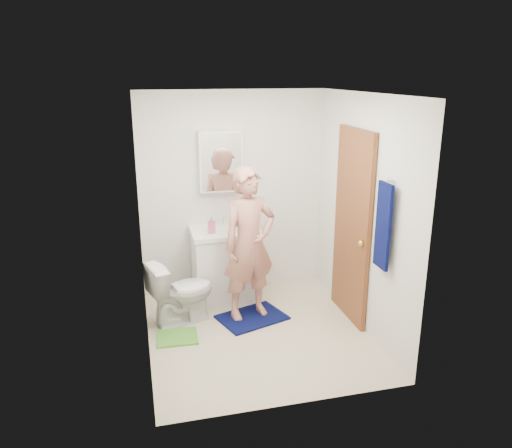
{
  "coord_description": "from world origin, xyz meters",
  "views": [
    {
      "loc": [
        -1.13,
        -4.47,
        2.59
      ],
      "look_at": [
        0.05,
        0.25,
        1.1
      ],
      "focal_mm": 35.0,
      "sensor_mm": 36.0,
      "label": 1
    }
  ],
  "objects": [
    {
      "name": "floor",
      "position": [
        0.0,
        0.0,
        -0.01
      ],
      "size": [
        2.2,
        2.4,
        0.02
      ],
      "primitive_type": "cube",
      "color": "beige",
      "rests_on": "ground"
    },
    {
      "name": "ceiling",
      "position": [
        0.0,
        0.0,
        2.41
      ],
      "size": [
        2.2,
        2.4,
        0.02
      ],
      "primitive_type": "cube",
      "color": "white",
      "rests_on": "ground"
    },
    {
      "name": "wall_back",
      "position": [
        0.0,
        1.21,
        1.2
      ],
      "size": [
        2.2,
        0.02,
        2.4
      ],
      "primitive_type": "cube",
      "color": "silver",
      "rests_on": "ground"
    },
    {
      "name": "wall_front",
      "position": [
        0.0,
        -1.21,
        1.2
      ],
      "size": [
        2.2,
        0.02,
        2.4
      ],
      "primitive_type": "cube",
      "color": "silver",
      "rests_on": "ground"
    },
    {
      "name": "wall_left",
      "position": [
        -1.11,
        0.0,
        1.2
      ],
      "size": [
        0.02,
        2.4,
        2.4
      ],
      "primitive_type": "cube",
      "color": "silver",
      "rests_on": "ground"
    },
    {
      "name": "wall_right",
      "position": [
        1.11,
        0.0,
        1.2
      ],
      "size": [
        0.02,
        2.4,
        2.4
      ],
      "primitive_type": "cube",
      "color": "silver",
      "rests_on": "ground"
    },
    {
      "name": "vanity_cabinet",
      "position": [
        -0.15,
        0.91,
        0.4
      ],
      "size": [
        0.75,
        0.55,
        0.8
      ],
      "primitive_type": "cube",
      "color": "white",
      "rests_on": "floor"
    },
    {
      "name": "countertop",
      "position": [
        -0.15,
        0.91,
        0.83
      ],
      "size": [
        0.79,
        0.59,
        0.05
      ],
      "primitive_type": "cube",
      "color": "white",
      "rests_on": "vanity_cabinet"
    },
    {
      "name": "sink_basin",
      "position": [
        -0.15,
        0.91,
        0.84
      ],
      "size": [
        0.4,
        0.4,
        0.03
      ],
      "primitive_type": "cylinder",
      "color": "white",
      "rests_on": "countertop"
    },
    {
      "name": "faucet",
      "position": [
        -0.15,
        1.09,
        0.91
      ],
      "size": [
        0.03,
        0.03,
        0.12
      ],
      "primitive_type": "cylinder",
      "color": "silver",
      "rests_on": "countertop"
    },
    {
      "name": "medicine_cabinet",
      "position": [
        -0.15,
        1.14,
        1.6
      ],
      "size": [
        0.5,
        0.12,
        0.7
      ],
      "primitive_type": "cube",
      "color": "white",
      "rests_on": "wall_back"
    },
    {
      "name": "mirror_panel",
      "position": [
        -0.15,
        1.08,
        1.6
      ],
      "size": [
        0.46,
        0.01,
        0.66
      ],
      "primitive_type": "cube",
      "color": "white",
      "rests_on": "wall_back"
    },
    {
      "name": "door",
      "position": [
        1.07,
        0.15,
        1.02
      ],
      "size": [
        0.05,
        0.8,
        2.05
      ],
      "primitive_type": "cube",
      "color": "brown",
      "rests_on": "ground"
    },
    {
      "name": "door_knob",
      "position": [
        1.03,
        -0.17,
        0.95
      ],
      "size": [
        0.07,
        0.07,
        0.07
      ],
      "primitive_type": "sphere",
      "color": "gold",
      "rests_on": "door"
    },
    {
      "name": "towel",
      "position": [
        1.03,
        -0.57,
        1.25
      ],
      "size": [
        0.03,
        0.24,
        0.8
      ],
      "primitive_type": "cube",
      "color": "#070D44",
      "rests_on": "wall_right"
    },
    {
      "name": "towel_hook",
      "position": [
        1.07,
        -0.57,
        1.67
      ],
      "size": [
        0.06,
        0.02,
        0.02
      ],
      "primitive_type": "cylinder",
      "rotation": [
        0.0,
        1.57,
        0.0
      ],
      "color": "silver",
      "rests_on": "wall_right"
    },
    {
      "name": "toilet",
      "position": [
        -0.72,
        0.44,
        0.35
      ],
      "size": [
        0.77,
        0.58,
        0.7
      ],
      "primitive_type": "imported",
      "rotation": [
        0.0,
        0.0,
        1.88
      ],
      "color": "white",
      "rests_on": "floor"
    },
    {
      "name": "bath_mat",
      "position": [
        0.02,
        0.31,
        0.01
      ],
      "size": [
        0.82,
        0.69,
        0.02
      ],
      "primitive_type": "cube",
      "rotation": [
        0.0,
        0.0,
        0.32
      ],
      "color": "#070D44",
      "rests_on": "floor"
    },
    {
      "name": "green_rug",
      "position": [
        -0.82,
        0.08,
        0.01
      ],
      "size": [
        0.43,
        0.37,
        0.02
      ],
      "primitive_type": "cube",
      "rotation": [
        0.0,
        0.0,
        -0.05
      ],
      "color": "#58AF3A",
      "rests_on": "floor"
    },
    {
      "name": "soap_dispenser",
      "position": [
        -0.32,
        0.83,
        0.94
      ],
      "size": [
        0.1,
        0.1,
        0.18
      ],
      "primitive_type": "imported",
      "rotation": [
        0.0,
        0.0,
        -0.24
      ],
      "color": "#C25A75",
      "rests_on": "countertop"
    },
    {
      "name": "toothbrush_cup",
      "position": [
        -0.01,
        1.01,
        0.9
      ],
      "size": [
        0.15,
        0.15,
        0.09
      ],
      "primitive_type": "imported",
      "rotation": [
        0.0,
        0.0,
        0.38
      ],
      "color": "#57397D",
      "rests_on": "countertop"
    },
    {
      "name": "man",
      "position": [
        0.0,
        0.37,
        0.84
      ],
      "size": [
        0.68,
        0.53,
        1.64
      ],
      "primitive_type": "imported",
      "rotation": [
        0.0,
        0.0,
        0.25
      ],
      "color": "#B57566",
      "rests_on": "bath_mat"
    }
  ]
}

